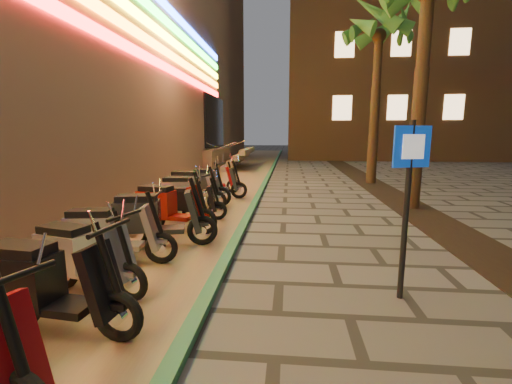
# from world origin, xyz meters

# --- Properties ---
(ground) EXTENTS (120.00, 120.00, 0.00)m
(ground) POSITION_xyz_m (0.00, 0.00, 0.00)
(ground) COLOR #474442
(ground) RESTS_ON ground
(parking_strip) EXTENTS (3.40, 60.00, 0.01)m
(parking_strip) POSITION_xyz_m (-2.60, 10.00, 0.01)
(parking_strip) COLOR #8C7251
(parking_strip) RESTS_ON ground
(green_curb) EXTENTS (0.18, 60.00, 0.10)m
(green_curb) POSITION_xyz_m (-0.90, 10.00, 0.05)
(green_curb) COLOR #296D46
(green_curb) RESTS_ON ground
(planting_strip) EXTENTS (1.20, 40.00, 0.02)m
(planting_strip) POSITION_xyz_m (3.60, 5.00, 0.01)
(planting_strip) COLOR black
(planting_strip) RESTS_ON ground
(apartment_block) EXTENTS (18.00, 16.06, 25.00)m
(apartment_block) POSITION_xyz_m (9.00, 32.00, 12.50)
(apartment_block) COLOR brown
(apartment_block) RESTS_ON ground
(palm_d) EXTENTS (2.97, 3.02, 7.16)m
(palm_d) POSITION_xyz_m (3.60, 12.00, 5.94)
(palm_d) COLOR #472D19
(palm_d) RESTS_ON ground
(pedestrian_sign) EXTENTS (0.48, 0.19, 2.26)m
(pedestrian_sign) POSITION_xyz_m (1.57, 1.38, 1.46)
(pedestrian_sign) COLOR black
(pedestrian_sign) RESTS_ON ground
(scooter_4) EXTENTS (1.78, 0.67, 1.25)m
(scooter_4) POSITION_xyz_m (-2.42, 0.22, 0.54)
(scooter_4) COLOR black
(scooter_4) RESTS_ON ground
(scooter_5) EXTENTS (1.65, 0.79, 1.16)m
(scooter_5) POSITION_xyz_m (-2.61, 1.14, 0.51)
(scooter_5) COLOR black
(scooter_5) RESTS_ON ground
(scooter_6) EXTENTS (1.71, 0.73, 1.20)m
(scooter_6) POSITION_xyz_m (-2.73, 2.09, 0.52)
(scooter_6) COLOR black
(scooter_6) RESTS_ON ground
(scooter_7) EXTENTS (1.85, 0.90, 1.31)m
(scooter_7) POSITION_xyz_m (-2.35, 2.99, 0.57)
(scooter_7) COLOR black
(scooter_7) RESTS_ON ground
(scooter_8) EXTENTS (1.82, 0.81, 1.28)m
(scooter_8) POSITION_xyz_m (-2.48, 4.08, 0.56)
(scooter_8) COLOR black
(scooter_8) RESTS_ON ground
(scooter_9) EXTENTS (1.50, 0.58, 1.05)m
(scooter_9) POSITION_xyz_m (-2.32, 5.05, 0.46)
(scooter_9) COLOR black
(scooter_9) RESTS_ON ground
(scooter_10) EXTENTS (1.74, 0.77, 1.22)m
(scooter_10) POSITION_xyz_m (-2.65, 5.97, 0.53)
(scooter_10) COLOR black
(scooter_10) RESTS_ON ground
(scooter_11) EXTENTS (1.84, 0.70, 1.29)m
(scooter_11) POSITION_xyz_m (-2.70, 6.87, 0.56)
(scooter_11) COLOR black
(scooter_11) RESTS_ON ground
(scooter_12) EXTENTS (1.77, 0.62, 1.25)m
(scooter_12) POSITION_xyz_m (-2.35, 7.94, 0.54)
(scooter_12) COLOR black
(scooter_12) RESTS_ON ground
(scooter_13) EXTENTS (1.60, 0.80, 1.13)m
(scooter_13) POSITION_xyz_m (-2.60, 8.82, 0.49)
(scooter_13) COLOR black
(scooter_13) RESTS_ON ground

